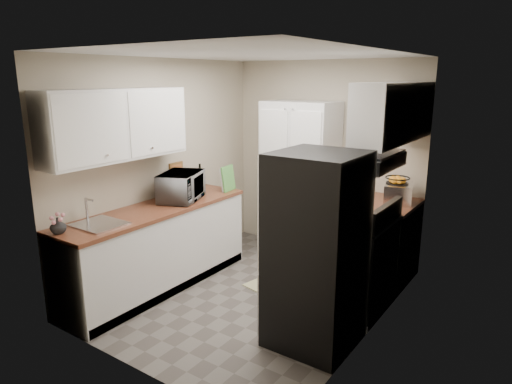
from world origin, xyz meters
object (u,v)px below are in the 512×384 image
at_px(microwave, 181,186).
at_px(wine_bottle, 200,178).
at_px(pantry_cabinet, 299,180).
at_px(electric_range, 355,262).
at_px(refrigerator, 316,251).
at_px(toaster_oven, 398,193).

bearing_deg(microwave, wine_bottle, -5.43).
height_order(pantry_cabinet, electric_range, pantry_cabinet).
bearing_deg(wine_bottle, pantry_cabinet, 42.10).
relative_size(pantry_cabinet, wine_bottle, 6.70).
height_order(electric_range, refrigerator, refrigerator).
distance_m(electric_range, refrigerator, 0.88).
xyz_separation_m(pantry_cabinet, refrigerator, (1.14, -1.73, -0.15)).
bearing_deg(microwave, electric_range, -100.86).
distance_m(electric_range, toaster_oven, 1.04).
bearing_deg(toaster_oven, wine_bottle, -175.28).
distance_m(pantry_cabinet, electric_range, 1.58).
distance_m(refrigerator, microwave, 1.97).
relative_size(pantry_cabinet, refrigerator, 1.18).
height_order(pantry_cabinet, wine_bottle, pantry_cabinet).
bearing_deg(microwave, refrigerator, -124.21).
bearing_deg(refrigerator, electric_range, 87.52).
xyz_separation_m(wine_bottle, toaster_oven, (2.23, 0.80, -0.04)).
xyz_separation_m(electric_range, microwave, (-1.95, -0.43, 0.60)).
bearing_deg(wine_bottle, toaster_oven, 19.78).
relative_size(wine_bottle, toaster_oven, 0.81).
xyz_separation_m(refrigerator, wine_bottle, (-2.08, 0.88, 0.22)).
distance_m(wine_bottle, toaster_oven, 2.37).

